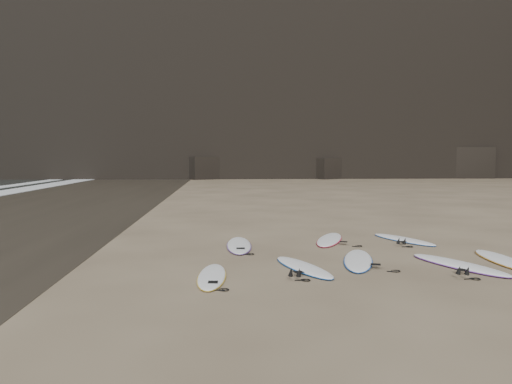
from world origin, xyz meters
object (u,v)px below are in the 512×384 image
(surfboard_2, at_px, (358,260))
(surfboard_7, at_px, (404,239))
(surfboard_5, at_px, (239,245))
(surfboard_6, at_px, (329,239))
(surfboard_3, at_px, (459,264))
(surfboard_0, at_px, (212,276))
(surfboard_4, at_px, (504,260))
(surfboard_1, at_px, (303,267))

(surfboard_2, bearing_deg, surfboard_7, 68.29)
(surfboard_5, bearing_deg, surfboard_2, -37.82)
(surfboard_2, height_order, surfboard_6, surfboard_2)
(surfboard_3, xyz_separation_m, surfboard_7, (0.03, 3.46, -0.00))
(surfboard_0, height_order, surfboard_4, surfboard_4)
(surfboard_2, xyz_separation_m, surfboard_5, (-2.70, 2.19, 0.00))
(surfboard_0, bearing_deg, surfboard_2, 24.26)
(surfboard_4, distance_m, surfboard_7, 3.31)
(surfboard_1, height_order, surfboard_5, surfboard_5)
(surfboard_0, bearing_deg, surfboard_5, 81.90)
(surfboard_1, bearing_deg, surfboard_4, -13.62)
(surfboard_2, bearing_deg, surfboard_0, -142.90)
(surfboard_1, distance_m, surfboard_4, 4.80)
(surfboard_1, height_order, surfboard_7, same)
(surfboard_5, distance_m, surfboard_7, 4.89)
(surfboard_4, bearing_deg, surfboard_6, 140.41)
(surfboard_1, bearing_deg, surfboard_7, 26.07)
(surfboard_0, distance_m, surfboard_4, 6.86)
(surfboard_1, distance_m, surfboard_5, 3.11)
(surfboard_3, relative_size, surfboard_7, 1.11)
(surfboard_2, distance_m, surfboard_6, 2.93)
(surfboard_6, distance_m, surfboard_7, 2.18)
(surfboard_3, height_order, surfboard_6, surfboard_3)
(surfboard_1, distance_m, surfboard_7, 4.93)
(surfboard_4, relative_size, surfboard_6, 1.01)
(surfboard_1, distance_m, surfboard_6, 3.82)
(surfboard_0, height_order, surfboard_2, surfboard_2)
(surfboard_5, bearing_deg, surfboard_4, -20.75)
(surfboard_5, relative_size, surfboard_7, 1.10)
(surfboard_2, xyz_separation_m, surfboard_6, (-0.03, 2.93, -0.00))
(surfboard_7, bearing_deg, surfboard_5, 163.96)
(surfboard_5, distance_m, surfboard_6, 2.77)
(surfboard_2, distance_m, surfboard_7, 3.53)
(surfboard_0, height_order, surfboard_3, surfboard_3)
(surfboard_0, distance_m, surfboard_5, 3.58)
(surfboard_7, bearing_deg, surfboard_6, 153.38)
(surfboard_0, xyz_separation_m, surfboard_6, (3.36, 4.25, 0.01))
(surfboard_2, bearing_deg, surfboard_6, 106.32)
(surfboard_0, relative_size, surfboard_1, 0.94)
(surfboard_4, bearing_deg, surfboard_1, -172.14)
(surfboard_1, xyz_separation_m, surfboard_7, (3.54, 3.43, 0.00))
(surfboard_0, relative_size, surfboard_3, 0.84)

